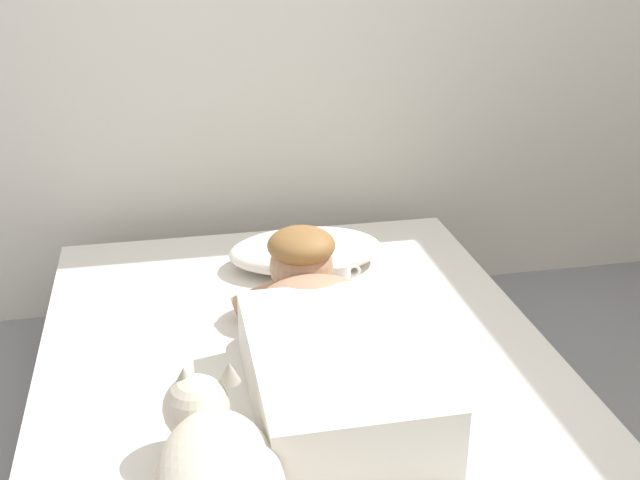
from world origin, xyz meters
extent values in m
cube|color=#4C4742|center=(-0.02, 0.17, 0.07)|extent=(1.45, 2.04, 0.14)
cube|color=silver|center=(-0.02, 0.17, 0.25)|extent=(1.41, 1.98, 0.22)
ellipsoid|color=white|center=(0.10, 0.84, 0.42)|extent=(0.52, 0.32, 0.11)
cube|color=silver|center=(0.03, 0.02, 0.45)|extent=(0.42, 0.64, 0.18)
ellipsoid|color=tan|center=(0.03, 0.36, 0.47)|extent=(0.32, 0.20, 0.16)
sphere|color=tan|center=(0.03, 0.52, 0.51)|extent=(0.19, 0.19, 0.19)
ellipsoid|color=olive|center=(0.03, 0.52, 0.58)|extent=(0.20, 0.20, 0.10)
cylinder|color=tan|center=(-0.07, 0.50, 0.44)|extent=(0.23, 0.07, 0.14)
cylinder|color=tan|center=(0.13, 0.50, 0.44)|extent=(0.23, 0.07, 0.14)
sphere|color=beige|center=(-0.31, -0.09, 0.48)|extent=(0.15, 0.15, 0.15)
cone|color=#A79F8E|center=(-0.33, -0.07, 0.55)|extent=(0.05, 0.05, 0.05)
cone|color=#A79F8E|center=(-0.23, -0.07, 0.55)|extent=(0.05, 0.05, 0.05)
cylinder|color=white|center=(0.18, 0.68, 0.40)|extent=(0.09, 0.09, 0.07)
torus|color=white|center=(0.24, 0.68, 0.40)|extent=(0.05, 0.01, 0.05)
cube|color=black|center=(-0.12, 0.00, 0.36)|extent=(0.07, 0.14, 0.01)
camera|label=1|loc=(-0.34, -1.58, 1.53)|focal=44.85mm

